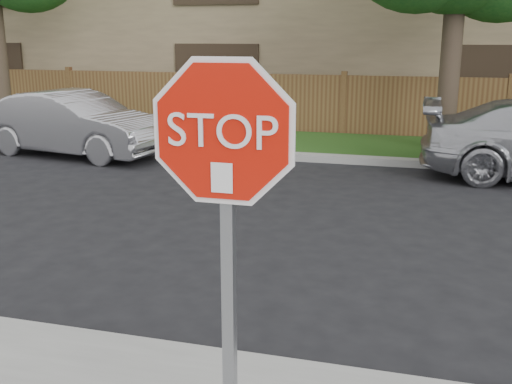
% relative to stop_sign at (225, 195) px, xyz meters
% --- Properties ---
extents(ground, '(90.00, 90.00, 0.00)m').
position_rel_stop_sign_xyz_m(ground, '(-1.05, 1.48, -1.83)').
color(ground, black).
rests_on(ground, ground).
extents(far_curb, '(70.00, 0.30, 0.15)m').
position_rel_stop_sign_xyz_m(far_curb, '(-1.05, 9.63, -1.75)').
color(far_curb, gray).
rests_on(far_curb, ground).
extents(grass_strip, '(70.00, 3.00, 0.12)m').
position_rel_stop_sign_xyz_m(grass_strip, '(-1.05, 11.28, -1.77)').
color(grass_strip, '#1E4714').
rests_on(grass_strip, ground).
extents(fence, '(70.00, 0.12, 1.60)m').
position_rel_stop_sign_xyz_m(fence, '(-1.05, 12.88, -1.03)').
color(fence, brown).
rests_on(fence, ground).
extents(apartment_building, '(35.20, 9.20, 7.20)m').
position_rel_stop_sign_xyz_m(apartment_building, '(-1.05, 18.48, 1.70)').
color(apartment_building, '#897555').
rests_on(apartment_building, ground).
extents(stop_sign, '(1.01, 0.13, 2.55)m').
position_rel_stop_sign_xyz_m(stop_sign, '(0.00, 0.00, 0.00)').
color(stop_sign, gray).
rests_on(stop_sign, sidewalk_near).
extents(sedan_left, '(4.49, 2.20, 1.42)m').
position_rel_stop_sign_xyz_m(sedan_left, '(-6.44, 8.84, -1.12)').
color(sedan_left, '#B0AFB4').
rests_on(sedan_left, ground).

